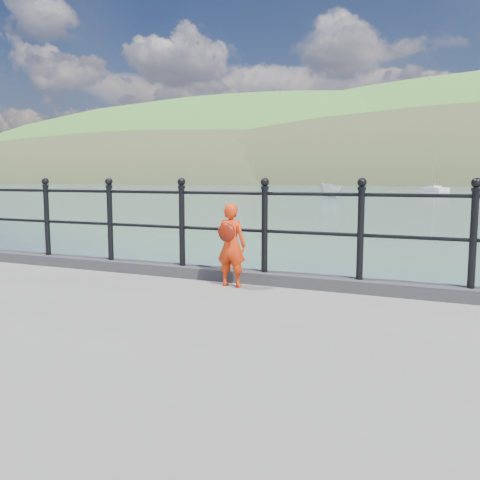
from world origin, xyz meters
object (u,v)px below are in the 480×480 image
at_px(railing, 222,218).
at_px(launch_white, 330,190).
at_px(sailboat_deep, 435,189).
at_px(child, 231,244).

bearing_deg(railing, launch_white, 102.14).
height_order(launch_white, sailboat_deep, sailboat_deep).
bearing_deg(launch_white, sailboat_deep, 88.46).
xyz_separation_m(railing, launch_white, (-11.59, 53.90, -0.95)).
distance_m(child, launch_white, 55.51).
distance_m(railing, child, 0.52).
distance_m(child, sailboat_deep, 90.93).
distance_m(railing, sailboat_deep, 90.60).
distance_m(railing, launch_white, 55.14).
bearing_deg(child, railing, -49.36).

